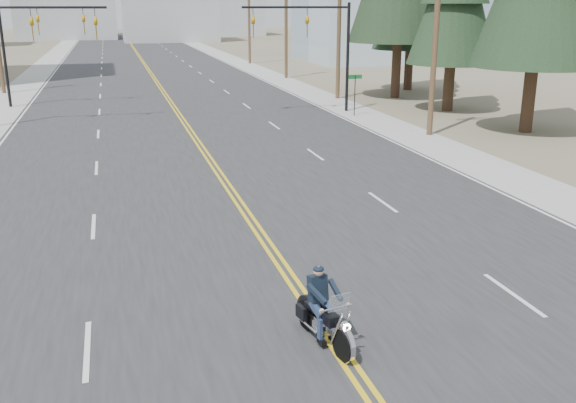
{
  "coord_description": "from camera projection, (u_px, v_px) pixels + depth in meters",
  "views": [
    {
      "loc": [
        -4.1,
        -8.36,
        6.79
      ],
      "look_at": [
        0.37,
        8.0,
        1.6
      ],
      "focal_mm": 40.0,
      "sensor_mm": 36.0,
      "label": 1
    }
  ],
  "objects": [
    {
      "name": "haze_bldg_b",
      "position": [
        168.0,
        5.0,
        125.99
      ],
      "size": [
        18.0,
        14.0,
        14.0
      ],
      "primitive_type": "cube",
      "color": "#ADB2B7",
      "rests_on": "ground"
    },
    {
      "name": "utility_pole_b",
      "position": [
        436.0,
        22.0,
        33.35
      ],
      "size": [
        2.2,
        0.3,
        11.5
      ],
      "color": "brown",
      "rests_on": "ground"
    },
    {
      "name": "haze_bldg_e",
      "position": [
        231.0,
        9.0,
        153.64
      ],
      "size": [
        14.0,
        14.0,
        12.0
      ],
      "primitive_type": "cube",
      "color": "#B7BCC6",
      "rests_on": "ground"
    },
    {
      "name": "street_sign",
      "position": [
        355.0,
        88.0,
        40.6
      ],
      "size": [
        0.9,
        0.06,
        2.62
      ],
      "color": "black",
      "rests_on": "ground"
    },
    {
      "name": "traffic_mast_right",
      "position": [
        319.0,
        36.0,
        41.07
      ],
      "size": [
        7.1,
        0.26,
        7.0
      ],
      "color": "black",
      "rests_on": "ground"
    },
    {
      "name": "sidewalk_right",
      "position": [
        242.0,
        64.0,
        78.19
      ],
      "size": [
        3.0,
        200.0,
        0.01
      ],
      "primitive_type": "cube",
      "color": "#A5A5A0",
      "rests_on": "ground"
    },
    {
      "name": "sidewalk_left",
      "position": [
        42.0,
        68.0,
        72.39
      ],
      "size": [
        3.0,
        200.0,
        0.01
      ],
      "primitive_type": "cube",
      "color": "#A5A5A0",
      "rests_on": "ground"
    },
    {
      "name": "utility_pole_c",
      "position": [
        339.0,
        21.0,
        47.26
      ],
      "size": [
        2.2,
        0.3,
        11.0
      ],
      "color": "brown",
      "rests_on": "ground"
    },
    {
      "name": "utility_pole_e",
      "position": [
        249.0,
        15.0,
        76.77
      ],
      "size": [
        2.2,
        0.3,
        11.0
      ],
      "color": "brown",
      "rests_on": "ground"
    },
    {
      "name": "motorcyclist",
      "position": [
        325.0,
        308.0,
        13.21
      ],
      "size": [
        1.31,
        2.25,
        1.65
      ],
      "primitive_type": null,
      "rotation": [
        0.0,
        0.0,
        3.34
      ],
      "color": "black",
      "rests_on": "ground"
    },
    {
      "name": "traffic_mast_left",
      "position": [
        19.0,
        40.0,
        36.53
      ],
      "size": [
        7.1,
        0.26,
        7.0
      ],
      "color": "black",
      "rests_on": "ground"
    },
    {
      "name": "road",
      "position": [
        146.0,
        66.0,
        75.29
      ],
      "size": [
        20.0,
        200.0,
        0.01
      ],
      "primitive_type": "cube",
      "color": "#303033",
      "rests_on": "ground"
    },
    {
      "name": "utility_pole_d",
      "position": [
        286.0,
        15.0,
        61.02
      ],
      "size": [
        2.2,
        0.3,
        11.5
      ],
      "color": "brown",
      "rests_on": "ground"
    },
    {
      "name": "traffic_mast_far",
      "position": [
        28.0,
        35.0,
        43.85
      ],
      "size": [
        6.1,
        0.26,
        7.0
      ],
      "color": "black",
      "rests_on": "ground"
    }
  ]
}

